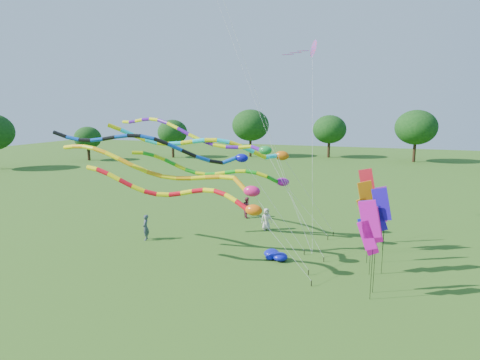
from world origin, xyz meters
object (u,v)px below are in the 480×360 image
(blue_nylon_heap, at_px, (275,255))
(person_b, at_px, (146,227))
(person_c, at_px, (247,207))
(tube_kite_red, at_px, (193,195))
(person_a, at_px, (266,219))
(tube_kite_orange, at_px, (174,172))

(blue_nylon_heap, relative_size, person_b, 0.93)
(person_c, bearing_deg, blue_nylon_heap, 172.55)
(tube_kite_red, relative_size, person_b, 7.11)
(person_a, height_order, person_b, person_b)
(tube_kite_red, height_order, person_a, tube_kite_red)
(person_b, bearing_deg, person_a, 100.40)
(person_c, bearing_deg, person_a, -174.90)
(tube_kite_orange, xyz_separation_m, person_c, (1.44, 9.89, -4.42))
(person_a, bearing_deg, person_b, -177.42)
(tube_kite_red, distance_m, tube_kite_orange, 2.93)
(tube_kite_orange, relative_size, blue_nylon_heap, 9.77)
(tube_kite_red, relative_size, blue_nylon_heap, 7.61)
(tube_kite_orange, height_order, person_c, tube_kite_orange)
(blue_nylon_heap, xyz_separation_m, person_c, (-4.55, 8.44, 0.65))
(person_a, bearing_deg, blue_nylon_heap, -101.41)
(blue_nylon_heap, height_order, person_c, person_c)
(blue_nylon_heap, distance_m, person_c, 9.61)
(tube_kite_orange, height_order, person_a, tube_kite_orange)
(tube_kite_orange, bearing_deg, person_b, 153.01)
(tube_kite_orange, height_order, blue_nylon_heap, tube_kite_orange)
(tube_kite_red, distance_m, person_a, 9.71)
(person_b, bearing_deg, blue_nylon_heap, 62.85)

